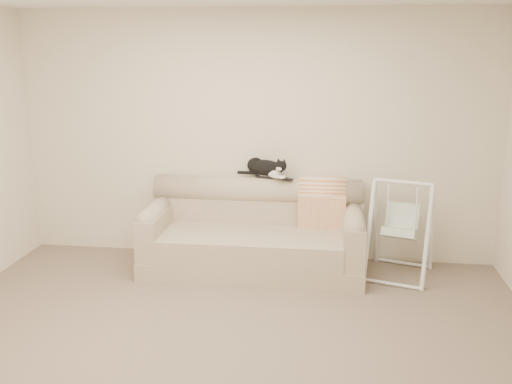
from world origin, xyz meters
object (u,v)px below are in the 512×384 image
(sofa, at_px, (254,235))
(remote_b, at_px, (286,178))
(tuxedo_cat, at_px, (266,168))
(remote_a, at_px, (265,177))
(baby_swing, at_px, (401,228))

(sofa, relative_size, remote_b, 13.52)
(remote_b, bearing_deg, tuxedo_cat, 163.87)
(remote_a, height_order, baby_swing, baby_swing)
(remote_a, distance_m, baby_swing, 1.46)
(tuxedo_cat, height_order, baby_swing, tuxedo_cat)
(remote_a, bearing_deg, sofa, -108.24)
(remote_b, distance_m, tuxedo_cat, 0.24)
(baby_swing, bearing_deg, remote_b, 169.63)
(sofa, distance_m, remote_b, 0.66)
(remote_a, distance_m, remote_b, 0.22)
(sofa, height_order, remote_b, remote_b)
(sofa, xyz_separation_m, tuxedo_cat, (0.09, 0.26, 0.65))
(remote_b, bearing_deg, baby_swing, -10.37)
(tuxedo_cat, bearing_deg, sofa, -108.48)
(remote_a, bearing_deg, baby_swing, -10.55)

